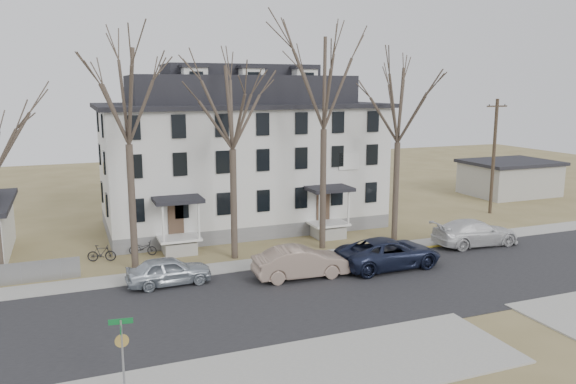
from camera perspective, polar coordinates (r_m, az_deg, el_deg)
name	(u,v)px	position (r m, az deg, el deg)	size (l,w,h in m)	color
ground	(388,302)	(28.65, 10.11, -10.93)	(120.00, 120.00, 0.00)	olive
main_road	(368,289)	(30.25, 8.10, -9.69)	(120.00, 10.00, 0.04)	#27272A
far_sidewalk	(320,257)	(35.29, 3.27, -6.61)	(120.00, 2.00, 0.08)	#A09F97
near_sidewalk_left	(270,381)	(21.36, -1.88, -18.66)	(20.00, 5.00, 0.08)	#A09F97
yellow_curb	(397,252)	(36.86, 10.97, -6.03)	(14.00, 0.25, 0.06)	gold
boarding_house	(241,155)	(42.62, -4.75, 3.77)	(20.80, 12.36, 12.05)	slate
distant_building	(509,178)	(59.22, 21.57, 1.37)	(8.50, 6.50, 3.35)	#A09F97
tree_far_left	(126,89)	(32.52, -16.13, 10.04)	(8.40, 8.40, 13.72)	#473B31
tree_mid_left	(232,101)	(33.66, -5.72, 9.14)	(7.80, 7.80, 12.74)	#473B31
tree_center	(324,76)	(35.77, 3.71, 11.63)	(9.00, 9.00, 14.70)	#473B31
tree_mid_right	(399,100)	(38.44, 11.22, 9.17)	(7.80, 7.80, 12.74)	#473B31
utility_pole_far	(494,155)	(49.38, 20.17, 3.54)	(2.00, 0.28, 9.50)	#3D3023
car_silver	(169,271)	(30.87, -12.00, -7.90)	(1.80, 4.47, 1.52)	#A9B3BD
car_tan	(301,263)	(31.26, 1.30, -7.22)	(1.84, 5.28, 1.74)	gray
car_navy	(389,253)	(33.50, 10.21, -6.16)	(2.87, 6.23, 1.73)	#181E34
car_white	(475,233)	(39.50, 18.47, -3.98)	(2.41, 5.93, 1.72)	silver
bicycle_left	(143,249)	(36.51, -14.54, -5.60)	(0.61, 1.74, 0.92)	black
bicycle_right	(102,254)	(35.94, -18.41, -5.98)	(0.48, 1.70, 1.02)	black
street_sign	(122,346)	(20.41, -16.50, -14.76)	(0.80, 0.80, 2.83)	gray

